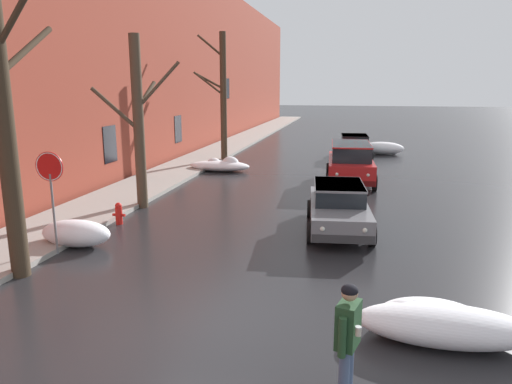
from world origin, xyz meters
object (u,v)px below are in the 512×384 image
bare_tree_at_the_corner (0,123)px  sedan_grey_approaching_near_lane (339,206)px  stop_sign_at_corner (50,176)px  sedan_black_parked_kerbside_mid (354,146)px  suv_red_parked_kerbside_close (350,162)px  fire_hydrant (119,213)px  bare_tree_second_along_sidewalk (139,121)px  pedestrian_with_coffee (348,334)px  bare_tree_mid_block (222,96)px

bare_tree_at_the_corner → sedan_grey_approaching_near_lane: bearing=36.0°
stop_sign_at_corner → sedan_black_parked_kerbside_mid: bearing=68.2°
suv_red_parked_kerbside_close → fire_hydrant: size_ratio=6.66×
fire_hydrant → bare_tree_second_along_sidewalk: bearing=95.5°
pedestrian_with_coffee → stop_sign_at_corner: (-7.60, 4.57, 1.06)m
bare_tree_mid_block → sedan_grey_approaching_near_lane: bearing=-60.1°
bare_tree_at_the_corner → suv_red_parked_kerbside_close: (7.40, 12.56, -2.54)m
suv_red_parked_kerbside_close → pedestrian_with_coffee: bearing=-89.2°
bare_tree_mid_block → fire_hydrant: bearing=-88.9°
bare_tree_second_along_sidewalk → suv_red_parked_kerbside_close: 9.67m
sedan_black_parked_kerbside_mid → pedestrian_with_coffee: pedestrian_with_coffee is taller
suv_red_parked_kerbside_close → stop_sign_at_corner: stop_sign_at_corner is taller
bare_tree_mid_block → suv_red_parked_kerbside_close: bare_tree_mid_block is taller
bare_tree_at_the_corner → suv_red_parked_kerbside_close: 14.80m
sedan_black_parked_kerbside_mid → sedan_grey_approaching_near_lane: bearing=-91.3°
pedestrian_with_coffee → fire_hydrant: size_ratio=2.48×
bare_tree_second_along_sidewalk → fire_hydrant: bare_tree_second_along_sidewalk is taller
pedestrian_with_coffee → sedan_grey_approaching_near_lane: bearing=93.1°
sedan_black_parked_kerbside_mid → stop_sign_at_corner: bearing=-111.8°
suv_red_parked_kerbside_close → fire_hydrant: bearing=-131.0°
bare_tree_at_the_corner → sedan_grey_approaching_near_lane: 9.30m
bare_tree_at_the_corner → bare_tree_mid_block: (0.04, 17.61, 0.21)m
bare_tree_at_the_corner → stop_sign_at_corner: size_ratio=2.53×
sedan_black_parked_kerbside_mid → fire_hydrant: bearing=-114.5°
sedan_black_parked_kerbside_mid → pedestrian_with_coffee: 23.28m
sedan_black_parked_kerbside_mid → pedestrian_with_coffee: bearing=-89.7°
sedan_black_parked_kerbside_mid → stop_sign_at_corner: 20.20m
sedan_grey_approaching_near_lane → bare_tree_second_along_sidewalk: bearing=169.0°
bare_tree_second_along_sidewalk → pedestrian_with_coffee: size_ratio=3.44×
sedan_grey_approaching_near_lane → sedan_black_parked_kerbside_mid: size_ratio=1.01×
sedan_black_parked_kerbside_mid → stop_sign_at_corner: stop_sign_at_corner is taller
bare_tree_mid_block → pedestrian_with_coffee: (7.58, -20.67, -2.71)m
bare_tree_mid_block → suv_red_parked_kerbside_close: 9.34m
bare_tree_at_the_corner → sedan_black_parked_kerbside_mid: bare_tree_at_the_corner is taller
bare_tree_second_along_sidewalk → fire_hydrant: (0.21, -2.22, -2.77)m
sedan_grey_approaching_near_lane → sedan_black_parked_kerbside_mid: same height
suv_red_parked_kerbside_close → pedestrian_with_coffee: 15.62m
pedestrian_with_coffee → fire_hydrant: bearing=134.5°
bare_tree_second_along_sidewalk → sedan_black_parked_kerbside_mid: 15.69m
sedan_black_parked_kerbside_mid → bare_tree_mid_block: bearing=-160.7°
bare_tree_second_along_sidewalk → stop_sign_at_corner: bearing=-90.7°
bare_tree_second_along_sidewalk → bare_tree_at_the_corner: bearing=-90.8°
bare_tree_at_the_corner → pedestrian_with_coffee: bearing=-21.9°
sedan_black_parked_kerbside_mid → bare_tree_second_along_sidewalk: bearing=-118.6°
sedan_black_parked_kerbside_mid → fire_hydrant: sedan_black_parked_kerbside_mid is taller
bare_tree_at_the_corner → bare_tree_second_along_sidewalk: bearing=89.2°
suv_red_parked_kerbside_close → sedan_black_parked_kerbside_mid: size_ratio=1.05×
bare_tree_mid_block → sedan_black_parked_kerbside_mid: 8.46m
sedan_grey_approaching_near_lane → pedestrian_with_coffee: (0.45, -8.28, 0.28)m
bare_tree_at_the_corner → sedan_grey_approaching_near_lane: (7.18, 5.22, -2.78)m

